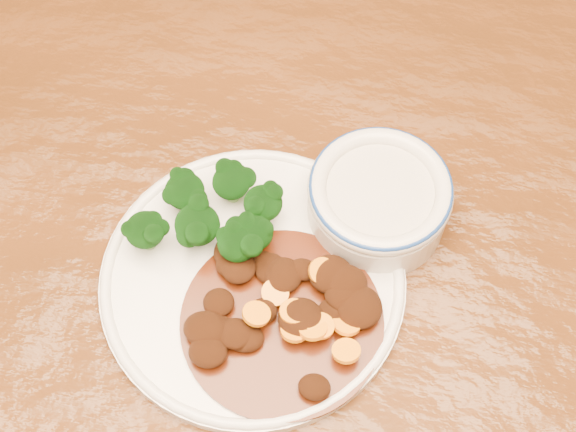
# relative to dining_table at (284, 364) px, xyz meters

# --- Properties ---
(dining_table) EXTENTS (1.52, 0.93, 0.75)m
(dining_table) POSITION_rel_dining_table_xyz_m (0.00, 0.00, 0.00)
(dining_table) COLOR #52280E
(dining_table) RESTS_ON ground
(dinner_plate) EXTENTS (0.27, 0.27, 0.02)m
(dinner_plate) POSITION_rel_dining_table_xyz_m (-0.04, 0.04, 0.09)
(dinner_plate) COLOR white
(dinner_plate) RESTS_ON dining_table
(broccoli_florets) EXTENTS (0.13, 0.10, 0.05)m
(broccoli_florets) POSITION_rel_dining_table_xyz_m (-0.08, 0.09, 0.12)
(broccoli_florets) COLOR #70A253
(broccoli_florets) RESTS_ON dinner_plate
(mince_stew) EXTENTS (0.18, 0.18, 0.03)m
(mince_stew) POSITION_rel_dining_table_xyz_m (-0.00, 0.02, 0.10)
(mince_stew) COLOR #481407
(mince_stew) RESTS_ON dinner_plate
(dip_bowl) EXTENTS (0.13, 0.13, 0.06)m
(dip_bowl) POSITION_rel_dining_table_xyz_m (0.07, 0.13, 0.11)
(dip_bowl) COLOR silver
(dip_bowl) RESTS_ON dining_table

